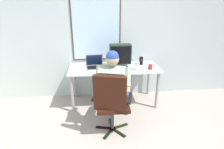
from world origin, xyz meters
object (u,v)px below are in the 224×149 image
at_px(person_seated, 114,87).
at_px(desk_speaker, 141,61).
at_px(crt_monitor, 120,54).
at_px(coffee_mug, 150,67).
at_px(office_chair, 111,101).
at_px(laptop, 95,64).
at_px(desk, 114,72).
at_px(wine_glass, 137,65).

xyz_separation_m(person_seated, desk_speaker, (0.63, 0.84, 0.15)).
relative_size(crt_monitor, coffee_mug, 4.56).
bearing_deg(person_seated, crt_monitor, 74.73).
bearing_deg(office_chair, crt_monitor, 75.18).
bearing_deg(laptop, person_seated, -69.06).
bearing_deg(desk, wine_glass, -24.66).
bearing_deg(desk, coffee_mug, -15.15).
bearing_deg(laptop, crt_monitor, -4.76).
bearing_deg(coffee_mug, desk_speaker, 108.85).
bearing_deg(crt_monitor, coffee_mug, -18.17).
relative_size(desk, laptop, 4.99).
xyz_separation_m(person_seated, coffee_mug, (0.73, 0.53, 0.13)).
distance_m(laptop, wine_glass, 0.81).
bearing_deg(wine_glass, person_seated, -132.92).
height_order(crt_monitor, desk_speaker, crt_monitor).
xyz_separation_m(desk, wine_glass, (0.41, -0.19, 0.19)).
bearing_deg(office_chair, desk_speaker, 57.77).
xyz_separation_m(person_seated, laptop, (-0.29, 0.75, 0.14)).
bearing_deg(desk, desk_speaker, 12.81).
distance_m(desk, laptop, 0.40).
relative_size(person_seated, wine_glass, 8.66).
xyz_separation_m(desk, desk_speaker, (0.55, 0.13, 0.16)).
distance_m(person_seated, laptop, 0.81).
bearing_deg(desk_speaker, office_chair, -122.23).
xyz_separation_m(laptop, desk_speaker, (0.92, 0.09, 0.01)).
relative_size(person_seated, laptop, 3.78).
xyz_separation_m(person_seated, wine_glass, (0.49, 0.52, 0.18)).
bearing_deg(office_chair, desk, 81.75).
distance_m(desk, office_chair, 0.99).
relative_size(office_chair, coffee_mug, 10.56).
relative_size(desk, coffee_mug, 17.75).
bearing_deg(coffee_mug, desk, 164.85).
relative_size(wine_glass, coffee_mug, 1.56).
height_order(desk, crt_monitor, crt_monitor).
bearing_deg(wine_glass, office_chair, -124.94).
distance_m(person_seated, desk_speaker, 1.06).
relative_size(office_chair, desk_speaker, 6.79).
bearing_deg(office_chair, person_seated, 76.42).
height_order(desk, wine_glass, wine_glass).
distance_m(wine_glass, desk_speaker, 0.35).
distance_m(desk, wine_glass, 0.49).
relative_size(desk, wine_glass, 11.41).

